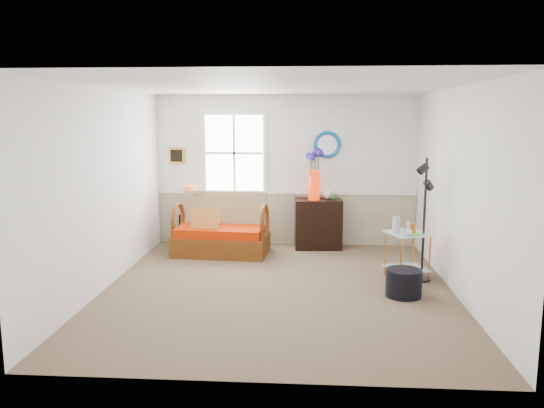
# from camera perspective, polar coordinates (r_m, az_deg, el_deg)

# --- Properties ---
(floor) EXTENTS (4.50, 5.00, 0.01)m
(floor) POSITION_cam_1_polar(r_m,az_deg,el_deg) (7.03, 0.65, -9.06)
(floor) COLOR brown
(floor) RESTS_ON ground
(ceiling) EXTENTS (4.50, 5.00, 0.01)m
(ceiling) POSITION_cam_1_polar(r_m,az_deg,el_deg) (6.68, 0.69, 12.62)
(ceiling) COLOR white
(ceiling) RESTS_ON walls
(walls) EXTENTS (4.51, 5.01, 2.60)m
(walls) POSITION_cam_1_polar(r_m,az_deg,el_deg) (6.73, 0.67, 1.50)
(walls) COLOR white
(walls) RESTS_ON floor
(wainscot) EXTENTS (4.46, 0.02, 0.90)m
(wainscot) POSITION_cam_1_polar(r_m,az_deg,el_deg) (9.31, 1.51, -1.59)
(wainscot) COLOR tan
(wainscot) RESTS_ON walls
(chair_rail) EXTENTS (4.46, 0.04, 0.06)m
(chair_rail) POSITION_cam_1_polar(r_m,az_deg,el_deg) (9.23, 1.52, 1.26)
(chair_rail) COLOR white
(chair_rail) RESTS_ON walls
(window) EXTENTS (1.14, 0.06, 1.44)m
(window) POSITION_cam_1_polar(r_m,az_deg,el_deg) (9.23, -4.08, 5.49)
(window) COLOR white
(window) RESTS_ON walls
(picture) EXTENTS (0.28, 0.03, 0.28)m
(picture) POSITION_cam_1_polar(r_m,az_deg,el_deg) (9.44, -10.23, 5.15)
(picture) COLOR #AB8C21
(picture) RESTS_ON walls
(mirror) EXTENTS (0.47, 0.07, 0.47)m
(mirror) POSITION_cam_1_polar(r_m,az_deg,el_deg) (9.15, 5.95, 6.37)
(mirror) COLOR #0C7AC8
(mirror) RESTS_ON walls
(loveseat) EXTENTS (1.56, 0.96, 0.98)m
(loveseat) POSITION_cam_1_polar(r_m,az_deg,el_deg) (8.66, -5.50, -2.21)
(loveseat) COLOR brown
(loveseat) RESTS_ON floor
(throw_pillow) EXTENTS (0.45, 0.13, 0.45)m
(throw_pillow) POSITION_cam_1_polar(r_m,az_deg,el_deg) (8.57, -7.22, -2.00)
(throw_pillow) COLOR #C85B21
(throw_pillow) RESTS_ON loveseat
(lamp_stand) EXTENTS (0.35, 0.35, 0.57)m
(lamp_stand) POSITION_cam_1_polar(r_m,az_deg,el_deg) (9.30, -8.71, -2.76)
(lamp_stand) COLOR black
(lamp_stand) RESTS_ON floor
(table_lamp) EXTENTS (0.35, 0.35, 0.49)m
(table_lamp) POSITION_cam_1_polar(r_m,az_deg,el_deg) (9.19, -8.84, 0.43)
(table_lamp) COLOR orange
(table_lamp) RESTS_ON lamp_stand
(potted_plant) EXTENTS (0.35, 0.38, 0.29)m
(potted_plant) POSITION_cam_1_polar(r_m,az_deg,el_deg) (9.15, -8.07, -0.22)
(potted_plant) COLOR #406A28
(potted_plant) RESTS_ON lamp_stand
(cabinet) EXTENTS (0.81, 0.55, 0.84)m
(cabinet) POSITION_cam_1_polar(r_m,az_deg,el_deg) (9.08, 4.98, -2.11)
(cabinet) COLOR black
(cabinet) RESTS_ON floor
(flower_vase) EXTENTS (0.28, 0.28, 0.83)m
(flower_vase) POSITION_cam_1_polar(r_m,az_deg,el_deg) (8.91, 4.58, 3.10)
(flower_vase) COLOR red
(flower_vase) RESTS_ON cabinet
(side_table) EXTENTS (0.66, 0.66, 0.65)m
(side_table) POSITION_cam_1_polar(r_m,az_deg,el_deg) (7.58, 14.32, -5.41)
(side_table) COLOR #C17528
(side_table) RESTS_ON floor
(tabletop_items) EXTENTS (0.52, 0.52, 0.22)m
(tabletop_items) POSITION_cam_1_polar(r_m,az_deg,el_deg) (7.45, 14.18, -2.21)
(tabletop_items) COLOR silver
(tabletop_items) RESTS_ON side_table
(floor_lamp) EXTENTS (0.31, 0.31, 1.68)m
(floor_lamp) POSITION_cam_1_polar(r_m,az_deg,el_deg) (7.44, 16.04, -1.68)
(floor_lamp) COLOR black
(floor_lamp) RESTS_ON floor
(ottoman) EXTENTS (0.56, 0.56, 0.34)m
(ottoman) POSITION_cam_1_polar(r_m,az_deg,el_deg) (6.88, 13.97, -8.24)
(ottoman) COLOR black
(ottoman) RESTS_ON floor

